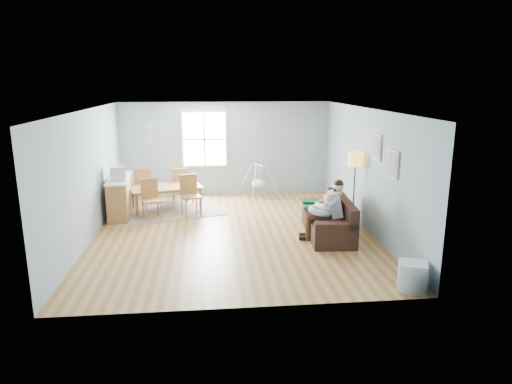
{
  "coord_description": "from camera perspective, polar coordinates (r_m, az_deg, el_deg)",
  "views": [
    {
      "loc": [
        -0.47,
        -9.65,
        3.27
      ],
      "look_at": [
        0.49,
        -0.39,
        1.0
      ],
      "focal_mm": 32.0,
      "sensor_mm": 36.0,
      "label": 1
    }
  ],
  "objects": [
    {
      "name": "dining_table",
      "position": [
        12.05,
        -11.1,
        -0.76
      ],
      "size": [
        1.98,
        1.44,
        0.63
      ],
      "primitive_type": "imported",
      "rotation": [
        0.0,
        0.0,
        0.27
      ],
      "color": "brown",
      "rests_on": "rug"
    },
    {
      "name": "baby_swing",
      "position": [
        13.04,
        0.31,
        1.12
      ],
      "size": [
        1.24,
        1.25,
        0.96
      ],
      "color": "#B8B9BD",
      "rests_on": "room"
    },
    {
      "name": "room",
      "position": [
        9.69,
        -3.14,
        8.66
      ],
      "size": [
        8.4,
        9.4,
        3.9
      ],
      "color": "olive"
    },
    {
      "name": "sofa",
      "position": [
        10.05,
        9.31,
        -3.73
      ],
      "size": [
        1.03,
        2.09,
        0.82
      ],
      "color": "black",
      "rests_on": "room"
    },
    {
      "name": "toddler",
      "position": [
        10.11,
        8.77,
        -1.23
      ],
      "size": [
        0.51,
        0.25,
        0.81
      ],
      "color": "white",
      "rests_on": "sofa"
    },
    {
      "name": "storage_cube",
      "position": [
        7.8,
        18.87,
        -9.96
      ],
      "size": [
        0.54,
        0.51,
        0.47
      ],
      "color": "silver",
      "rests_on": "room"
    },
    {
      "name": "infant",
      "position": [
        9.64,
        7.99,
        -1.77
      ],
      "size": [
        0.21,
        0.38,
        0.14
      ],
      "color": "silver",
      "rests_on": "nursing_pillow"
    },
    {
      "name": "green_throw",
      "position": [
        10.61,
        8.28,
        -1.45
      ],
      "size": [
        1.02,
        0.91,
        0.04
      ],
      "primitive_type": "cube",
      "rotation": [
        0.0,
        0.0,
        -0.12
      ],
      "color": "#155D2A",
      "rests_on": "sofa"
    },
    {
      "name": "chair_ne",
      "position": [
        12.71,
        -9.53,
        1.17
      ],
      "size": [
        0.52,
        0.52,
        0.97
      ],
      "color": "olive",
      "rests_on": "rug"
    },
    {
      "name": "rug",
      "position": [
        12.13,
        -11.04,
        -2.17
      ],
      "size": [
        3.1,
        2.64,
        0.01
      ],
      "primitive_type": "cube",
      "rotation": [
        0.0,
        0.0,
        0.26
      ],
      "color": "gray",
      "rests_on": "room"
    },
    {
      "name": "monitor",
      "position": [
        11.37,
        -16.92,
        2.24
      ],
      "size": [
        0.41,
        0.39,
        0.33
      ],
      "color": "#B8B9BD",
      "rests_on": "counter"
    },
    {
      "name": "wall_plates",
      "position": [
        13.28,
        -12.6,
        7.15
      ],
      "size": [
        0.67,
        0.02,
        0.66
      ],
      "color": "#92A6AF",
      "rests_on": "room"
    },
    {
      "name": "pictures",
      "position": [
        9.37,
        15.75,
        4.47
      ],
      "size": [
        0.05,
        1.34,
        0.74
      ],
      "color": "silver",
      "rests_on": "room"
    },
    {
      "name": "chair_sw",
      "position": [
        11.29,
        -13.04,
        -0.54
      ],
      "size": [
        0.57,
        0.57,
        0.98
      ],
      "color": "olive",
      "rests_on": "rug"
    },
    {
      "name": "father",
      "position": [
        9.64,
        8.95,
        -1.95
      ],
      "size": [
        0.95,
        0.54,
        1.3
      ],
      "color": "#9B9B9E",
      "rests_on": "sofa"
    },
    {
      "name": "nursing_pillow",
      "position": [
        9.63,
        8.05,
        -2.32
      ],
      "size": [
        0.61,
        0.6,
        0.21
      ],
      "primitive_type": "torus",
      "rotation": [
        0.0,
        0.14,
        -0.17
      ],
      "color": "#A3B5CB",
      "rests_on": "father"
    },
    {
      "name": "chair_se",
      "position": [
        11.44,
        -8.26,
        -0.01
      ],
      "size": [
        0.58,
        0.58,
        1.02
      ],
      "color": "olive",
      "rests_on": "rug"
    },
    {
      "name": "counter",
      "position": [
        11.83,
        -16.6,
        -0.5
      ],
      "size": [
        0.63,
        1.75,
        0.96
      ],
      "color": "brown",
      "rests_on": "room"
    },
    {
      "name": "floor_lamp",
      "position": [
        10.53,
        12.31,
        3.26
      ],
      "size": [
        0.34,
        0.34,
        1.71
      ],
      "color": "black",
      "rests_on": "room"
    },
    {
      "name": "window",
      "position": [
        13.21,
        -6.47,
        6.57
      ],
      "size": [
        1.32,
        0.08,
        1.62
      ],
      "color": "silver",
      "rests_on": "room"
    },
    {
      "name": "chair_nw",
      "position": [
        12.55,
        -13.89,
        0.99
      ],
      "size": [
        0.52,
        0.52,
        1.03
      ],
      "color": "olive",
      "rests_on": "rug"
    },
    {
      "name": "beige_pillow",
      "position": [
        10.47,
        10.01,
        -0.5
      ],
      "size": [
        0.15,
        0.48,
        0.47
      ],
      "primitive_type": "cube",
      "rotation": [
        0.0,
        0.0,
        -0.03
      ],
      "color": "tan",
      "rests_on": "sofa"
    }
  ]
}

